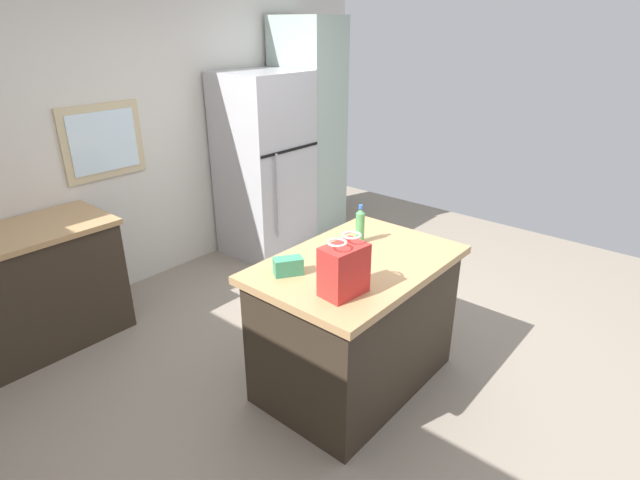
# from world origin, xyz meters

# --- Properties ---
(ground) EXTENTS (6.46, 6.46, 0.00)m
(ground) POSITION_xyz_m (0.00, 0.00, 0.00)
(ground) COLOR gray
(back_wall) EXTENTS (5.38, 0.13, 2.57)m
(back_wall) POSITION_xyz_m (-0.01, 2.28, 1.29)
(back_wall) COLOR silver
(back_wall) RESTS_ON ground
(kitchen_island) EXTENTS (1.29, 0.87, 0.90)m
(kitchen_island) POSITION_xyz_m (-0.20, -0.14, 0.45)
(kitchen_island) COLOR #33281E
(kitchen_island) RESTS_ON ground
(refrigerator) EXTENTS (0.78, 0.76, 1.81)m
(refrigerator) POSITION_xyz_m (0.93, 1.84, 0.90)
(refrigerator) COLOR #B7B7BC
(refrigerator) RESTS_ON ground
(tall_cabinet) EXTENTS (0.50, 0.68, 2.29)m
(tall_cabinet) POSITION_xyz_m (1.59, 1.84, 1.14)
(tall_cabinet) COLOR #9EB2A8
(tall_cabinet) RESTS_ON ground
(sink_counter) EXTENTS (1.54, 0.65, 1.09)m
(sink_counter) POSITION_xyz_m (-1.54, 1.89, 0.46)
(sink_counter) COLOR #33281E
(sink_counter) RESTS_ON ground
(shopping_bag) EXTENTS (0.26, 0.19, 0.32)m
(shopping_bag) POSITION_xyz_m (-0.57, -0.32, 1.04)
(shopping_bag) COLOR red
(shopping_bag) RESTS_ON kitchen_island
(small_box) EXTENTS (0.18, 0.16, 0.10)m
(small_box) POSITION_xyz_m (-0.60, 0.05, 0.95)
(small_box) COLOR #388E66
(small_box) RESTS_ON kitchen_island
(bottle) EXTENTS (0.06, 0.06, 0.26)m
(bottle) POSITION_xyz_m (0.03, 0.01, 1.01)
(bottle) COLOR #4C9956
(bottle) RESTS_ON kitchen_island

